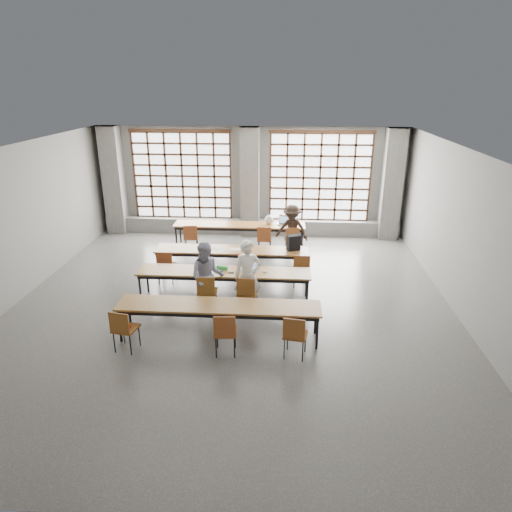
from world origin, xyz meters
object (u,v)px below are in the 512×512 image
at_px(chair_back_left, 191,236).
at_px(chair_mid_left, 166,263).
at_px(chair_front_left, 207,290).
at_px(chair_near_mid, 225,330).
at_px(chair_mid_centre, 246,265).
at_px(mouse, 265,272).
at_px(desk_row_b, 232,251).
at_px(student_back, 292,230).
at_px(desk_row_a, 239,226).
at_px(chair_near_left, 123,326).
at_px(chair_back_right, 292,238).
at_px(student_male, 248,277).
at_px(plastic_bag, 269,220).
at_px(laptop_front, 249,267).
at_px(desk_row_c, 224,273).
at_px(chair_mid_right, 301,267).
at_px(phone, 231,272).
at_px(backpack, 293,243).
at_px(red_pouch, 126,326).
at_px(desk_row_d, 219,308).
at_px(chair_front_right, 247,291).
at_px(green_box, 222,268).
at_px(student_female, 207,277).
at_px(chair_back_mid, 264,237).
at_px(laptop_back, 284,222).
at_px(chair_near_right, 295,333).

xyz_separation_m(chair_back_left, chair_mid_left, (-0.18, -2.22, 0.00)).
xyz_separation_m(chair_front_left, chair_near_mid, (0.63, -1.70, 0.00)).
relative_size(chair_mid_centre, mouse, 8.98).
xyz_separation_m(desk_row_b, student_back, (1.57, 1.72, 0.08)).
relative_size(desk_row_a, chair_near_left, 4.55).
bearing_deg(chair_back_right, student_male, -105.56).
xyz_separation_m(chair_mid_centre, chair_front_left, (-0.73, -1.46, 0.00)).
relative_size(chair_near_left, plastic_bag, 3.08).
xyz_separation_m(desk_row_a, laptop_front, (0.59, -3.57, 0.13)).
xyz_separation_m(desk_row_c, chair_mid_right, (1.81, 0.83, -0.13)).
bearing_deg(chair_back_left, chair_mid_right, -34.58).
bearing_deg(plastic_bag, chair_mid_left, -130.45).
bearing_deg(plastic_bag, phone, -100.36).
xyz_separation_m(chair_front_left, backpack, (1.91, 2.14, 0.39)).
distance_m(chair_back_left, mouse, 3.88).
bearing_deg(red_pouch, desk_row_c, 55.07).
xyz_separation_m(chair_back_right, phone, (-1.41, -3.15, 0.20)).
height_order(desk_row_a, desk_row_d, same).
xyz_separation_m(chair_front_right, green_box, (-0.64, 0.71, 0.24)).
relative_size(desk_row_b, red_pouch, 20.00).
bearing_deg(chair_front_left, backpack, 48.28).
height_order(student_female, laptop_front, student_female).
xyz_separation_m(chair_back_mid, chair_near_mid, (-0.44, -5.38, 0.00)).
bearing_deg(chair_front_right, chair_near_left, -142.01).
xyz_separation_m(plastic_bag, red_pouch, (-2.45, -5.98, -0.37)).
height_order(chair_near_left, red_pouch, chair_near_left).
distance_m(green_box, red_pouch, 2.80).
bearing_deg(plastic_bag, mouse, -88.92).
distance_m(chair_front_right, red_pouch, 2.70).
distance_m(chair_front_left, laptop_back, 4.72).
bearing_deg(chair_mid_centre, desk_row_b, 124.02).
distance_m(chair_mid_left, chair_near_left, 3.16).
bearing_deg(desk_row_d, chair_near_right, -22.91).
height_order(phone, backpack, backpack).
bearing_deg(chair_near_right, chair_front_left, 138.38).
relative_size(chair_front_right, plastic_bag, 3.08).
xyz_separation_m(chair_mid_centre, backpack, (1.18, 0.68, 0.39)).
bearing_deg(phone, chair_front_left, -132.09).
distance_m(chair_near_left, student_female, 2.25).
height_order(desk_row_b, student_male, student_male).
bearing_deg(chair_back_left, green_box, -65.39).
distance_m(chair_near_left, phone, 2.85).
relative_size(chair_front_left, plastic_bag, 3.08).
bearing_deg(backpack, student_back, 69.16).
xyz_separation_m(desk_row_d, backpack, (1.48, 3.21, 0.27)).
height_order(desk_row_c, green_box, green_box).
bearing_deg(chair_back_left, chair_near_right, -60.64).
relative_size(chair_back_right, chair_mid_right, 1.00).
bearing_deg(phone, desk_row_a, 93.04).
distance_m(desk_row_c, laptop_back, 4.02).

